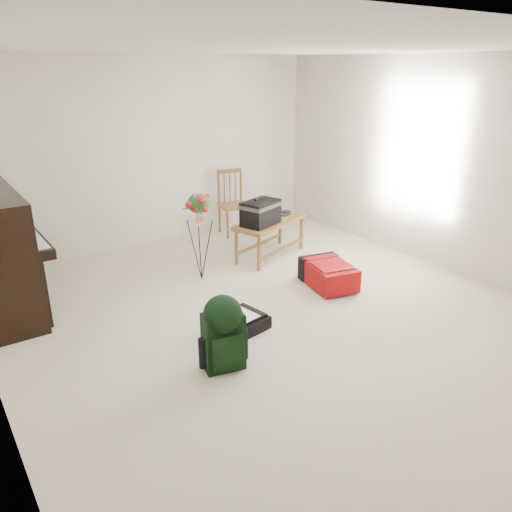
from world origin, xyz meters
TOP-DOWN VIEW (x-y plane):
  - floor at (0.00, 0.00)m, footprint 5.00×5.50m
  - ceiling at (0.00, 0.00)m, footprint 5.00×5.50m
  - wall_back at (0.00, 2.75)m, footprint 5.00×0.04m
  - wall_right at (2.50, 0.00)m, footprint 0.04×5.50m
  - bench at (0.82, 1.31)m, footprint 1.17×0.76m
  - dining_chair at (1.09, 2.40)m, footprint 0.48×0.48m
  - red_suitcase at (0.94, 0.21)m, footprint 0.58×0.74m
  - black_duffel at (-0.45, -0.09)m, footprint 0.56×0.48m
  - green_backpack at (-0.89, -0.56)m, footprint 0.36×0.34m
  - flower_stand at (-0.14, 1.17)m, footprint 0.35×0.35m

SIDE VIEW (x-z plane):
  - floor at x=0.00m, z-range -0.01..0.01m
  - black_duffel at x=-0.45m, z-range -0.03..0.18m
  - red_suitcase at x=0.94m, z-range 0.01..0.29m
  - green_backpack at x=-0.89m, z-range 0.03..0.69m
  - dining_chair at x=1.09m, z-range -0.01..0.93m
  - flower_stand at x=-0.14m, z-range -0.01..1.06m
  - bench at x=0.82m, z-range 0.17..1.01m
  - wall_back at x=0.00m, z-range 0.00..2.50m
  - wall_right at x=2.50m, z-range 0.00..2.50m
  - ceiling at x=0.00m, z-range 2.50..2.50m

